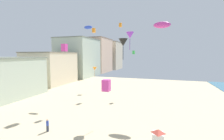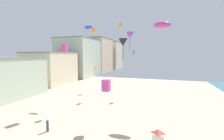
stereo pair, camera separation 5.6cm
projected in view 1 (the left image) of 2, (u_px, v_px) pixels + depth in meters
The scene contains 16 objects.
boardwalk_hotel_mid at pixel (50, 68), 54.02m from camera, with size 12.69×15.45×10.81m.
boardwalk_hotel_far at pixel (78, 58), 71.55m from camera, with size 14.75×18.54×17.25m.
boardwalk_hotel_distant at pixel (96, 55), 90.21m from camera, with size 14.50×18.58×19.33m.
boardwalk_hotel_furthest at pixel (108, 56), 109.80m from camera, with size 17.07×17.55×18.89m.
kite_flyer at pixel (47, 125), 20.02m from camera, with size 0.34×0.34×1.64m.
lifeguard_stand at pixel (158, 136), 15.35m from camera, with size 1.10×1.10×2.55m.
kite_orange_delta at pixel (95, 69), 41.60m from camera, with size 1.15×1.15×2.61m.
kite_blue_parafoil at pixel (88, 27), 34.05m from camera, with size 1.95×0.54×0.76m.
kite_green_box at pixel (134, 52), 36.82m from camera, with size 0.54×0.54×0.85m.
kite_magenta_box at pixel (106, 85), 19.50m from camera, with size 0.92×0.92×1.45m.
kite_orange_box at pixel (94, 30), 30.29m from camera, with size 0.53×0.53×0.83m.
kite_magenta_box_2 at pixel (64, 48), 27.22m from camera, with size 0.82×0.82×1.29m.
kite_black_delta at pixel (123, 42), 16.73m from camera, with size 1.00×1.00×2.27m.
kite_purple_delta at pixel (130, 35), 25.22m from camera, with size 1.28×1.28×2.91m.
kite_orange_box_2 at pixel (120, 25), 40.04m from camera, with size 0.63×0.63×1.00m.
kite_magenta_parafoil at pixel (162, 25), 26.24m from camera, with size 2.81×0.78×1.09m.
Camera 1 is at (10.03, -4.88, 9.84)m, focal length 24.97 mm.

